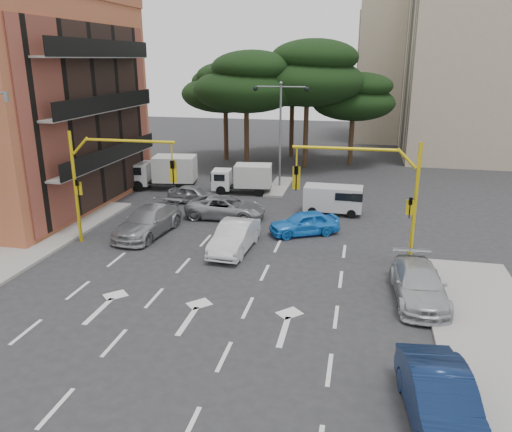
{
  "coord_description": "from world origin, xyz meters",
  "views": [
    {
      "loc": [
        6.09,
        -20.93,
        9.52
      ],
      "look_at": [
        0.83,
        3.52,
        1.6
      ],
      "focal_mm": 35.0,
      "sensor_mm": 36.0,
      "label": 1
    }
  ],
  "objects": [
    {
      "name": "median_strip",
      "position": [
        0.0,
        16.0,
        0.07
      ],
      "size": [
        1.4,
        6.0,
        0.15
      ],
      "primitive_type": "cube",
      "color": "gray",
      "rests_on": "ground"
    },
    {
      "name": "box_truck_a",
      "position": [
        -8.6,
        13.77,
        1.26
      ],
      "size": [
        5.41,
        2.94,
        2.53
      ],
      "primitive_type": null,
      "rotation": [
        0.0,
        0.0,
        1.73
      ],
      "color": "silver",
      "rests_on": "ground"
    },
    {
      "name": "car_silver_cross_b",
      "position": [
        -5.0,
        10.44,
        0.62
      ],
      "size": [
        3.83,
        1.97,
        1.25
      ],
      "primitive_type": "imported",
      "rotation": [
        0.0,
        0.0,
        1.43
      ],
      "color": "gray",
      "rests_on": "ground"
    },
    {
      "name": "car_silver_wagon",
      "position": [
        -5.48,
        3.83,
        0.77
      ],
      "size": [
        2.72,
        5.5,
        1.54
      ],
      "primitive_type": "imported",
      "rotation": [
        0.0,
        0.0,
        -0.11
      ],
      "color": "#95979C",
      "rests_on": "ground"
    },
    {
      "name": "car_silver_parked",
      "position": [
        8.7,
        -1.34,
        0.71
      ],
      "size": [
        2.31,
        5.01,
        1.42
      ],
      "primitive_type": "imported",
      "rotation": [
        0.0,
        0.0,
        0.07
      ],
      "color": "#ABAFB4",
      "rests_on": "ground"
    },
    {
      "name": "van_white",
      "position": [
        4.46,
        10.05,
        0.91
      ],
      "size": [
        3.69,
        1.72,
        1.83
      ],
      "primitive_type": null,
      "rotation": [
        0.0,
        0.0,
        -1.59
      ],
      "color": "silver",
      "rests_on": "ground"
    },
    {
      "name": "box_truck_b",
      "position": [
        -2.4,
        13.76,
        1.08
      ],
      "size": [
        4.55,
        2.3,
        2.15
      ],
      "primitive_type": null,
      "rotation": [
        0.0,
        0.0,
        1.68
      ],
      "color": "white",
      "rests_on": "ground"
    },
    {
      "name": "car_navy_parked",
      "position": [
        8.56,
        -8.92,
        0.77
      ],
      "size": [
        2.2,
        4.84,
        1.54
      ],
      "primitive_type": "imported",
      "rotation": [
        0.0,
        0.0,
        0.13
      ],
      "color": "#0D1D41",
      "rests_on": "ground"
    },
    {
      "name": "signal_mast_right",
      "position": [
        6.8,
        1.99,
        3.88
      ],
      "size": [
        5.79,
        0.37,
        6.0
      ],
      "color": "yellow",
      "rests_on": "ground"
    },
    {
      "name": "pine_right",
      "position": [
        5.06,
        25.96,
        6.22
      ],
      "size": [
        7.49,
        7.49,
        8.37
      ],
      "color": "#382616",
      "rests_on": "ground"
    },
    {
      "name": "signal_mast_left",
      "position": [
        -6.8,
        1.99,
        3.88
      ],
      "size": [
        5.79,
        0.37,
        6.0
      ],
      "color": "yellow",
      "rests_on": "ground"
    },
    {
      "name": "apartment_beige_far",
      "position": [
        12.95,
        44.0,
        8.35
      ],
      "size": [
        16.2,
        12.15,
        16.7
      ],
      "color": "tan",
      "rests_on": "ground"
    },
    {
      "name": "ground",
      "position": [
        0.0,
        0.0,
        0.0
      ],
      "size": [
        120.0,
        120.0,
        0.0
      ],
      "primitive_type": "plane",
      "color": "#28282B",
      "rests_on": "ground"
    },
    {
      "name": "pine_left_near",
      "position": [
        -3.94,
        21.96,
        7.6
      ],
      "size": [
        9.15,
        9.15,
        10.23
      ],
      "color": "#382616",
      "rests_on": "ground"
    },
    {
      "name": "car_silver_cross_a",
      "position": [
        -2.0,
        7.67,
        0.68
      ],
      "size": [
        4.93,
        2.29,
        1.37
      ],
      "primitive_type": "imported",
      "rotation": [
        0.0,
        0.0,
        1.57
      ],
      "color": "#95989C",
      "rests_on": "ground"
    },
    {
      "name": "car_blue_compact",
      "position": [
        3.14,
        5.69,
        0.67
      ],
      "size": [
        4.23,
        3.2,
        1.34
      ],
      "primitive_type": "imported",
      "rotation": [
        0.0,
        0.0,
        -1.1
      ],
      "color": "blue",
      "rests_on": "ground"
    },
    {
      "name": "pine_back",
      "position": [
        -0.94,
        28.96,
        7.6
      ],
      "size": [
        9.15,
        9.15,
        10.23
      ],
      "color": "#382616",
      "rests_on": "ground"
    },
    {
      "name": "car_white_hatch",
      "position": [
        -0.07,
        2.43,
        0.75
      ],
      "size": [
        1.84,
        4.65,
        1.51
      ],
      "primitive_type": "imported",
      "rotation": [
        0.0,
        0.0,
        -0.05
      ],
      "color": "silver",
      "rests_on": "ground"
    },
    {
      "name": "street_lamp_center",
      "position": [
        0.0,
        16.0,
        5.43
      ],
      "size": [
        4.16,
        0.36,
        7.77
      ],
      "color": "slate",
      "rests_on": "median_strip"
    },
    {
      "name": "pine_center",
      "position": [
        1.06,
        23.96,
        8.3
      ],
      "size": [
        9.98,
        9.98,
        11.16
      ],
      "color": "#382616",
      "rests_on": "ground"
    },
    {
      "name": "pine_left_far",
      "position": [
        -6.94,
        25.96,
        6.91
      ],
      "size": [
        8.32,
        8.32,
        9.3
      ],
      "color": "#382616",
      "rests_on": "ground"
    }
  ]
}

